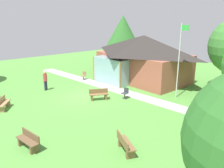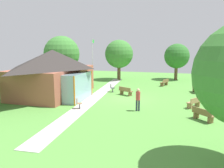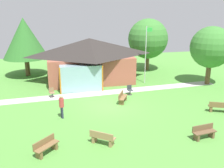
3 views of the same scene
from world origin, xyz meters
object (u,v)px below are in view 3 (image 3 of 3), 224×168
object	(u,v)px
bench_rear_near_path	(122,98)
tree_behind_pavilion_right	(148,39)
visitor_strolling_lawn	(62,105)
bench_lawn_far_right	(219,107)
bench_front_center	(102,138)
tree_behind_pavilion_left	(25,38)
bench_front_left	(46,147)
pavilion	(89,59)
patio_chair_lawn_spare	(130,90)
patio_chair_west	(52,93)
bench_front_right	(204,132)
tree_east_hedge	(211,47)
flagpole	(146,52)

from	to	relation	value
bench_rear_near_path	tree_behind_pavilion_right	bearing A→B (deg)	178.25
bench_rear_near_path	visitor_strolling_lawn	bearing A→B (deg)	-39.64
bench_rear_near_path	bench_lawn_far_right	xyz separation A→B (m)	(6.59, -3.56, 0.00)
bench_front_center	tree_behind_pavilion_left	bearing A→B (deg)	145.35
bench_front_left	visitor_strolling_lawn	xyz separation A→B (m)	(1.00, 4.45, 0.62)
pavilion	tree_behind_pavilion_right	distance (m)	8.51
bench_rear_near_path	patio_chair_lawn_spare	size ratio (longest dim) A/B	1.78
pavilion	tree_behind_pavilion_right	bearing A→B (deg)	23.56
patio_chair_lawn_spare	visitor_strolling_lawn	xyz separation A→B (m)	(-6.16, -3.78, 0.61)
patio_chair_lawn_spare	tree_behind_pavilion_left	xyz separation A→B (m)	(-9.63, 8.93, 3.87)
patio_chair_west	tree_behind_pavilion_left	xyz separation A→B (m)	(-2.74, 8.18, 3.87)
bench_front_left	bench_front_center	size ratio (longest dim) A/B	0.94
tree_behind_pavilion_right	bench_lawn_far_right	bearing A→B (deg)	-87.19
pavilion	bench_front_center	size ratio (longest dim) A/B	6.58
pavilion	patio_chair_west	world-z (taller)	pavilion
bench_front_right	patio_chair_west	world-z (taller)	patio_chair_west
bench_front_center	tree_east_hedge	bearing A→B (deg)	73.46
bench_front_left	visitor_strolling_lawn	distance (m)	4.61
patio_chair_west	patio_chair_lawn_spare	size ratio (longest dim) A/B	1.00
pavilion	bench_front_center	world-z (taller)	pavilion
flagpole	bench_rear_near_path	bearing A→B (deg)	-127.19
patio_chair_lawn_spare	tree_behind_pavilion_left	distance (m)	13.69
bench_front_left	tree_behind_pavilion_left	xyz separation A→B (m)	(-2.47, 17.17, 3.89)
patio_chair_lawn_spare	tree_east_hedge	bearing A→B (deg)	-177.79
patio_chair_west	visitor_strolling_lawn	xyz separation A→B (m)	(0.73, -4.53, 0.61)
visitor_strolling_lawn	tree_east_hedge	size ratio (longest dim) A/B	0.30
bench_rear_near_path	tree_behind_pavilion_left	bearing A→B (deg)	-113.42
tree_east_hedge	patio_chair_lawn_spare	bearing A→B (deg)	-170.70
bench_lawn_far_right	bench_front_center	xyz separation A→B (m)	(-9.43, -2.68, 0.00)
flagpole	bench_front_left	xyz separation A→B (m)	(-9.75, -11.44, -2.81)
patio_chair_west	tree_behind_pavilion_left	world-z (taller)	tree_behind_pavilion_left
bench_front_center	patio_chair_lawn_spare	bearing A→B (deg)	100.36
bench_front_left	bench_front_center	world-z (taller)	same
bench_lawn_far_right	bench_front_center	size ratio (longest dim) A/B	1.06
pavilion	tree_east_hedge	bearing A→B (deg)	-17.78
pavilion	flagpole	distance (m)	5.92
bench_rear_near_path	visitor_strolling_lawn	distance (m)	5.43
pavilion	bench_rear_near_path	xyz separation A→B (m)	(1.77, -6.92, -1.97)
patio_chair_lawn_spare	visitor_strolling_lawn	world-z (taller)	visitor_strolling_lawn
bench_rear_near_path	patio_chair_west	distance (m)	6.25
flagpole	tree_east_hedge	xyz separation A→B (m)	(6.15, -1.77, 0.58)
tree_behind_pavilion_right	tree_east_hedge	size ratio (longest dim) A/B	1.08
bench_lawn_far_right	tree_east_hedge	distance (m)	8.24
bench_rear_near_path	tree_behind_pavilion_right	distance (m)	12.35
bench_front_center	tree_behind_pavilion_left	xyz separation A→B (m)	(-5.62, 16.92, 3.89)
bench_lawn_far_right	bench_front_center	bearing A→B (deg)	-140.04
bench_rear_near_path	patio_chair_lawn_spare	bearing A→B (deg)	174.49
bench_front_left	patio_chair_west	xyz separation A→B (m)	(0.27, 8.99, 0.01)
bench_front_left	bench_front_right	size ratio (longest dim) A/B	0.89
patio_chair_west	tree_behind_pavilion_right	bearing A→B (deg)	-165.20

